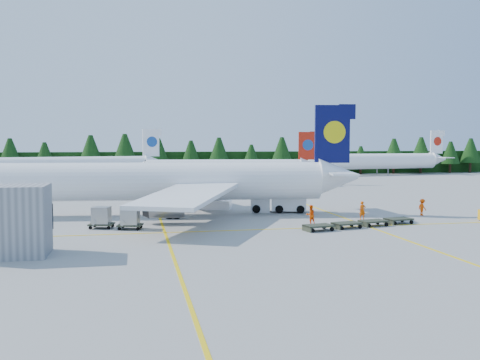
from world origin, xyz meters
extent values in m
plane|color=#A0A09A|center=(0.00, 0.00, 0.00)|extent=(320.00, 320.00, 0.00)
cube|color=yellow|center=(-14.00, 20.00, 0.01)|extent=(0.25, 120.00, 0.01)
cube|color=yellow|center=(6.00, 20.00, 0.01)|extent=(0.25, 120.00, 0.01)
cube|color=yellow|center=(0.00, -6.00, 0.01)|extent=(80.00, 0.25, 0.01)
cube|color=black|center=(0.00, 82.00, 3.00)|extent=(220.00, 4.00, 6.00)
cube|color=#919399|center=(-26.00, -14.00, 2.60)|extent=(6.00, 4.00, 5.20)
cylinder|color=white|center=(-13.93, 5.93, 3.90)|extent=(37.07, 8.18, 4.33)
cube|color=#080A3E|center=(6.00, 3.82, 9.31)|extent=(4.13, 0.81, 6.71)
cube|color=white|center=(-9.73, 14.74, 3.25)|extent=(9.72, 17.24, 1.23)
cylinder|color=gray|center=(-12.19, 12.06, 1.73)|extent=(3.90, 2.65, 2.27)
cube|color=white|center=(-11.67, -3.57, 3.25)|extent=(12.55, 17.48, 1.23)
cylinder|color=gray|center=(-13.51, -0.43, 1.73)|extent=(3.90, 2.65, 2.27)
cylinder|color=gray|center=(-27.84, 7.40, 0.92)|extent=(0.26, 0.26, 1.84)
cylinder|color=white|center=(0.74, 48.75, 3.22)|extent=(30.60, 7.42, 3.58)
cone|color=white|center=(-15.57, 50.84, 3.22)|extent=(2.94, 3.87, 3.58)
cube|color=#B91D0C|center=(17.15, 46.64, 7.69)|extent=(3.41, 0.74, 5.54)
cube|color=white|center=(4.37, 55.94, 2.68)|extent=(7.76, 14.17, 1.01)
cylinder|color=gray|center=(2.29, 53.78, 1.43)|extent=(3.25, 2.25, 1.88)
cube|color=white|center=(2.44, 40.87, 2.68)|extent=(10.58, 14.41, 1.01)
cylinder|color=gray|center=(0.97, 43.49, 1.43)|extent=(3.25, 2.25, 1.88)
cylinder|color=gray|center=(-10.71, 50.22, 0.76)|extent=(0.21, 0.21, 1.52)
cylinder|color=white|center=(-30.46, 59.57, 3.48)|extent=(32.92, 11.26, 3.87)
cube|color=white|center=(-13.03, 63.65, 8.32)|extent=(3.66, 1.17, 6.00)
cylinder|color=gray|center=(-42.63, 56.73, 0.77)|extent=(0.23, 0.23, 1.55)
cylinder|color=white|center=(44.10, 72.00, 3.55)|extent=(33.80, 7.57, 3.95)
cone|color=white|center=(26.04, 70.03, 3.55)|extent=(3.18, 4.23, 3.95)
cube|color=white|center=(62.26, 73.98, 8.49)|extent=(3.77, 0.75, 6.12)
cylinder|color=gray|center=(31.42, 70.61, 0.79)|extent=(0.24, 0.24, 1.58)
cube|color=white|center=(-6.95, 10.58, 0.56)|extent=(4.74, 3.52, 1.11)
cube|color=gray|center=(-6.26, 12.48, 2.32)|extent=(2.88, 4.34, 2.99)
cube|color=gray|center=(-5.58, 14.38, 3.68)|extent=(2.12, 1.75, 0.12)
cube|color=white|center=(-1.84, 6.90, 1.19)|extent=(2.77, 2.77, 2.37)
cube|color=black|center=(-1.84, 6.90, 1.75)|extent=(2.42, 2.58, 1.02)
cube|color=white|center=(1.43, 6.01, 1.69)|extent=(4.58, 3.47, 2.94)
cube|color=#303728|center=(0.29, -7.73, 0.49)|extent=(2.91, 2.14, 0.15)
cube|color=#303728|center=(3.48, -6.87, 0.49)|extent=(2.91, 2.14, 0.15)
cube|color=#303728|center=(6.67, -6.00, 0.49)|extent=(2.91, 2.14, 0.15)
cube|color=#303728|center=(9.86, -5.13, 0.49)|extent=(2.91, 2.14, 0.15)
cube|color=#303728|center=(-19.89, -2.22, 0.41)|extent=(2.60, 2.20, 0.15)
cube|color=#A8AAAD|center=(-19.89, -2.22, 1.30)|extent=(1.90, 1.86, 1.61)
cube|color=#303728|center=(-17.16, -3.33, 0.41)|extent=(2.60, 2.20, 0.15)
cube|color=#A8AAAD|center=(-17.16, -3.33, 1.30)|extent=(1.90, 1.86, 1.61)
imported|color=#E34F04|center=(7.49, -1.55, 0.99)|extent=(0.74, 0.50, 1.98)
imported|color=#FF4C05|center=(0.82, -3.88, 1.00)|extent=(1.08, 0.91, 1.99)
imported|color=#FE4D05|center=(15.54, 0.10, 0.95)|extent=(0.63, 0.85, 1.90)
camera|label=1|loc=(-16.72, -55.29, 8.31)|focal=40.00mm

